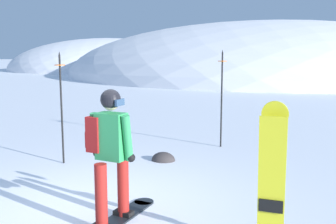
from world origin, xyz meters
The scene contains 9 objects.
ground_plane centered at (0.00, 0.00, 0.00)m, with size 300.00×300.00×0.00m, color white.
ridge_peak_main centered at (-1.34, 35.75, 0.00)m, with size 39.57×35.62×10.72m.
ridge_peak_far centered at (-23.46, 44.12, 0.00)m, with size 27.78×25.00×8.82m.
snowboarder_main centered at (0.53, -0.18, 0.92)m, with size 0.65×1.83×1.71m.
spare_snowboard centered at (2.49, -0.25, 0.84)m, with size 0.28×0.21×1.65m.
piste_marker_near centered at (-1.67, 1.97, 1.24)m, with size 0.20×0.20×2.19m.
piste_marker_far centered at (0.97, 4.39, 1.27)m, with size 0.20×0.20×2.24m.
rock_dark centered at (0.12, 2.82, 0.00)m, with size 0.49×0.41×0.34m.
rock_mid centered at (-3.71, 7.58, 0.00)m, with size 0.52×0.44×0.37m.
Camera 1 is at (2.78, -4.32, 2.12)m, focal length 41.31 mm.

